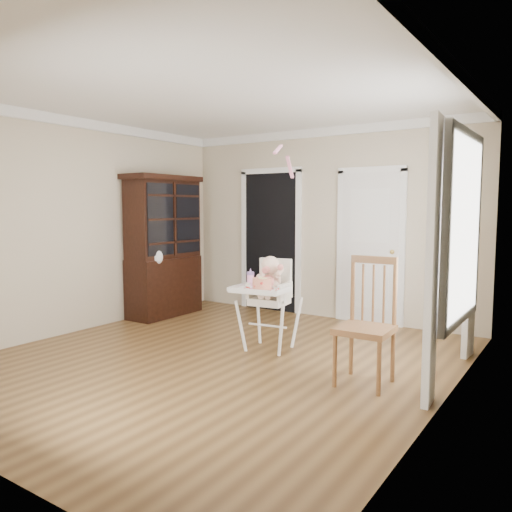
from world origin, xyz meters
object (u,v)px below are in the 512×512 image
Objects in this scene: sippy_cup at (250,278)px; china_cabinet at (164,246)px; dining_chair at (366,325)px; cake at (262,284)px; high_chair at (269,293)px.

sippy_cup is 2.21m from china_cabinet.
sippy_cup is at bearing 165.93° from dining_chair.
china_cabinet reaches higher than cake.
dining_chair is at bearing -25.38° from high_chair.
dining_chair reaches higher than high_chair.
cake is at bearing -27.81° from sippy_cup.
high_chair is 0.90× the size of dining_chair.
high_chair is 0.28m from cake.
high_chair reaches higher than sippy_cup.
cake is 1.32× the size of sippy_cup.
high_chair is 3.92× the size of cake.
cake is 0.26m from sippy_cup.
china_cabinet is (-2.29, 0.89, 0.25)m from cake.
high_chair is 5.17× the size of sippy_cup.
sippy_cup is at bearing 152.19° from cake.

